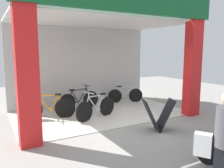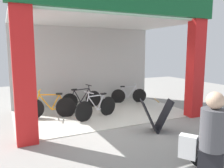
{
  "view_description": "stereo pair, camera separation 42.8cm",
  "coord_description": "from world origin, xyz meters",
  "px_view_note": "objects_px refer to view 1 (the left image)",
  "views": [
    {
      "loc": [
        -3.44,
        -5.29,
        2.18
      ],
      "look_at": [
        0.0,
        0.83,
        1.15
      ],
      "focal_mm": 36.33,
      "sensor_mm": 36.0,
      "label": 1
    },
    {
      "loc": [
        -3.06,
        -5.49,
        2.18
      ],
      "look_at": [
        0.0,
        0.83,
        1.15
      ],
      "focal_mm": 36.33,
      "sensor_mm": 36.0,
      "label": 2
    }
  ],
  "objects_px": {
    "bicycle_inside_0": "(49,108)",
    "bicycle_inside_1": "(79,100)",
    "bicycle_inside_2": "(125,95)",
    "bicycle_inside_3": "(96,108)",
    "sandwich_board_sign": "(158,115)"
  },
  "relations": [
    {
      "from": "bicycle_inside_0",
      "to": "bicycle_inside_3",
      "type": "height_order",
      "value": "bicycle_inside_0"
    },
    {
      "from": "bicycle_inside_2",
      "to": "bicycle_inside_3",
      "type": "xyz_separation_m",
      "value": [
        -2.07,
        -1.49,
        0.03
      ]
    },
    {
      "from": "bicycle_inside_1",
      "to": "bicycle_inside_3",
      "type": "relative_size",
      "value": 1.02
    },
    {
      "from": "bicycle_inside_1",
      "to": "bicycle_inside_2",
      "type": "height_order",
      "value": "bicycle_inside_1"
    },
    {
      "from": "bicycle_inside_1",
      "to": "bicycle_inside_3",
      "type": "bearing_deg",
      "value": -88.17
    },
    {
      "from": "bicycle_inside_2",
      "to": "sandwich_board_sign",
      "type": "height_order",
      "value": "sandwich_board_sign"
    },
    {
      "from": "bicycle_inside_2",
      "to": "bicycle_inside_3",
      "type": "bearing_deg",
      "value": -144.14
    },
    {
      "from": "bicycle_inside_1",
      "to": "sandwich_board_sign",
      "type": "height_order",
      "value": "bicycle_inside_1"
    },
    {
      "from": "sandwich_board_sign",
      "to": "bicycle_inside_1",
      "type": "bearing_deg",
      "value": 108.23
    },
    {
      "from": "bicycle_inside_0",
      "to": "bicycle_inside_1",
      "type": "relative_size",
      "value": 1.01
    },
    {
      "from": "bicycle_inside_0",
      "to": "bicycle_inside_2",
      "type": "bearing_deg",
      "value": 12.89
    },
    {
      "from": "bicycle_inside_1",
      "to": "sandwich_board_sign",
      "type": "relative_size",
      "value": 1.71
    },
    {
      "from": "bicycle_inside_0",
      "to": "bicycle_inside_1",
      "type": "distance_m",
      "value": 1.47
    },
    {
      "from": "bicycle_inside_1",
      "to": "bicycle_inside_2",
      "type": "relative_size",
      "value": 1.13
    },
    {
      "from": "bicycle_inside_2",
      "to": "bicycle_inside_3",
      "type": "height_order",
      "value": "bicycle_inside_3"
    }
  ]
}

